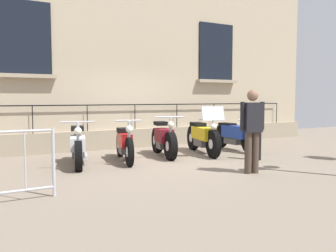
% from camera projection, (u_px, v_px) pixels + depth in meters
% --- Properties ---
extents(ground_plane, '(60.00, 60.00, 0.00)m').
position_uv_depth(ground_plane, '(167.00, 157.00, 9.08)').
color(ground_plane, gray).
extents(building_facade, '(0.82, 13.92, 8.23)m').
position_uv_depth(building_facade, '(129.00, 15.00, 10.91)').
color(building_facade, tan).
rests_on(building_facade, ground_plane).
extents(motorcycle_white, '(2.02, 0.84, 1.03)m').
position_uv_depth(motorcycle_white, '(78.00, 147.00, 8.00)').
color(motorcycle_white, black).
rests_on(motorcycle_white, ground_plane).
extents(motorcycle_red, '(1.98, 0.70, 1.02)m').
position_uv_depth(motorcycle_red, '(125.00, 144.00, 8.48)').
color(motorcycle_red, black).
rests_on(motorcycle_red, ground_plane).
extents(motorcycle_maroon, '(1.93, 0.79, 1.06)m').
position_uv_depth(motorcycle_maroon, '(164.00, 140.00, 9.24)').
color(motorcycle_maroon, black).
rests_on(motorcycle_maroon, ground_plane).
extents(motorcycle_yellow, '(2.17, 0.87, 1.29)m').
position_uv_depth(motorcycle_yellow, '(203.00, 137.00, 9.63)').
color(motorcycle_yellow, black).
rests_on(motorcycle_yellow, ground_plane).
extents(motorcycle_blue, '(2.03, 0.70, 0.93)m').
position_uv_depth(motorcycle_blue, '(235.00, 136.00, 10.22)').
color(motorcycle_blue, black).
rests_on(motorcycle_blue, ground_plane).
extents(bollard, '(0.18, 0.18, 1.09)m').
position_uv_depth(bollard, '(258.00, 137.00, 8.65)').
color(bollard, black).
rests_on(bollard, ground_plane).
extents(pedestrian_standing, '(0.29, 0.52, 1.67)m').
position_uv_depth(pedestrian_standing, '(252.00, 126.00, 7.08)').
color(pedestrian_standing, '#47382D').
rests_on(pedestrian_standing, ground_plane).
extents(distant_building, '(3.68, 6.82, 8.15)m').
position_uv_depth(distant_building, '(288.00, 51.00, 19.37)').
color(distant_building, gray).
rests_on(distant_building, ground_plane).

